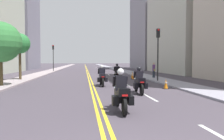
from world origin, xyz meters
TOP-DOWN VIEW (x-y plane):
  - ground_plane at (0.00, 48.00)m, footprint 264.00×264.00m
  - sidewalk_left at (-6.88, 48.00)m, footprint 2.39×144.00m
  - sidewalk_right at (6.88, 48.00)m, footprint 2.39×144.00m
  - centreline_yellow_inner at (-0.12, 48.00)m, footprint 0.12×132.00m
  - centreline_yellow_outer at (0.12, 48.00)m, footprint 0.12×132.00m
  - lane_dashes_white at (2.84, 29.00)m, footprint 0.14×56.40m
  - building_right_1 at (16.53, 29.77)m, footprint 9.28×15.90m
  - building_left_2 at (-15.51, 47.99)m, footprint 7.23×12.35m
  - building_right_2 at (16.10, 46.18)m, footprint 8.41×14.44m
  - motorcycle_0 at (0.79, 5.15)m, footprint 0.76×2.24m
  - motorcycle_1 at (2.62, 9.26)m, footprint 0.78×2.15m
  - motorcycle_2 at (0.76, 13.32)m, footprint 0.77×2.27m
  - motorcycle_3 at (2.58, 17.18)m, footprint 0.76×2.17m
  - traffic_cone_0 at (4.72, 19.93)m, footprint 0.37×0.37m
  - traffic_cone_1 at (4.99, 11.05)m, footprint 0.34×0.34m
  - traffic_cone_2 at (4.54, 18.80)m, footprint 0.31×0.31m
  - traffic_light_near at (6.09, 15.67)m, footprint 0.28×0.38m
  - traffic_light_far at (-6.09, 35.98)m, footprint 0.28×0.38m
  - pedestrian_0 at (6.96, 19.27)m, footprint 0.24×0.49m
  - street_tree_0 at (-6.81, 18.80)m, footprint 1.98×1.98m
  - street_tree_1 at (-6.60, 13.54)m, footprint 2.96×2.96m

SIDE VIEW (x-z plane):
  - ground_plane at x=0.00m, z-range 0.00..0.00m
  - centreline_yellow_inner at x=-0.12m, z-range 0.00..0.01m
  - centreline_yellow_outer at x=0.12m, z-range 0.00..0.01m
  - lane_dashes_white at x=2.84m, z-range 0.00..0.01m
  - sidewalk_left at x=-6.88m, z-range 0.00..0.12m
  - sidewalk_right at x=6.88m, z-range 0.00..0.12m
  - traffic_cone_2 at x=4.54m, z-range 0.00..0.66m
  - traffic_cone_1 at x=4.99m, z-range 0.00..0.68m
  - traffic_cone_0 at x=4.72m, z-range 0.00..0.77m
  - motorcycle_2 at x=0.76m, z-range -0.15..1.47m
  - motorcycle_1 at x=2.62m, z-range -0.14..1.47m
  - motorcycle_0 at x=0.79m, z-range -0.15..1.49m
  - motorcycle_3 at x=2.58m, z-range -0.15..1.52m
  - pedestrian_0 at x=6.96m, z-range 0.03..1.78m
  - street_tree_1 at x=-6.60m, z-range 0.90..5.68m
  - traffic_light_far at x=-6.09m, z-range 0.92..5.72m
  - traffic_light_near at x=6.09m, z-range 0.93..5.78m
  - street_tree_0 at x=-6.81m, z-range 1.28..5.90m
  - building_right_1 at x=16.53m, z-range 0.00..18.09m
  - building_right_2 at x=16.10m, z-range 0.00..23.70m
  - building_left_2 at x=-15.51m, z-range 0.00..25.38m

